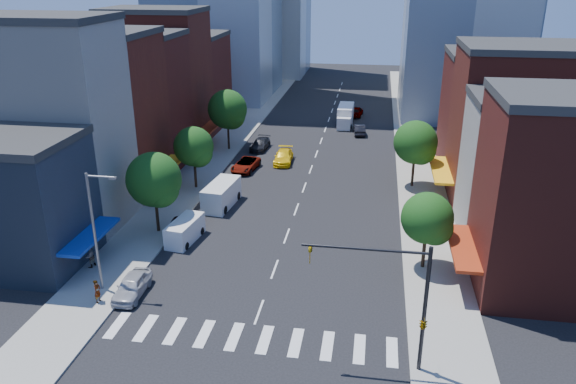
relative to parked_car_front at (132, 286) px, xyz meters
The scene contains 33 objects.
ground 9.56m from the parked_car_front, ahead, with size 220.00×220.00×0.00m, color black.
sidewalk_left 39.40m from the parked_car_front, 94.37° to the left, with size 5.00×120.00×0.15m, color gray.
sidewalk_right 45.02m from the parked_car_front, 60.74° to the left, with size 5.00×120.00×0.15m, color gray.
crosswalk 10.23m from the parked_car_front, 21.41° to the right, with size 19.00×3.00×0.01m, color silver.
bldg_left_0 12.69m from the parked_car_front, 164.10° to the left, with size 12.00×8.00×10.00m, color #2D394B.
bldg_left_1 18.09m from the parked_car_front, 135.57° to the left, with size 12.00×8.00×18.00m, color beige.
bldg_left_2 24.00m from the parked_car_front, 120.18° to the left, with size 12.00×9.00×16.00m, color #581B15.
bldg_left_3 31.26m from the parked_car_front, 112.13° to the left, with size 12.00×8.00×15.00m, color #561C15.
bldg_left_4 39.30m from the parked_car_front, 107.37° to the left, with size 12.00×9.00×17.00m, color #581B15.
bldg_left_5 48.03m from the parked_car_front, 103.96° to the left, with size 12.00×10.00×13.00m, color #561C15.
bldg_right_0 31.66m from the parked_car_front, 10.72° to the left, with size 12.00×9.00×14.00m, color #561C15.
bldg_right_1 34.08m from the parked_car_front, 25.08° to the left, with size 12.00×8.00×12.00m, color beige.
bldg_right_2 38.95m from the parked_car_front, 37.35° to the left, with size 12.00×10.00×15.00m, color #581B15.
bldg_right_3 45.50m from the parked_car_front, 47.49° to the left, with size 12.00×10.00×13.00m, color #561C15.
traffic_signal 20.42m from the parked_car_front, 15.04° to the right, with size 7.24×2.24×8.00m.
streetlight 5.08m from the parked_car_front, behind, with size 2.25×0.25×9.00m.
tree_left_near 11.15m from the parked_car_front, 100.27° to the left, with size 4.80×4.80×7.30m.
tree_left_mid 21.61m from the parked_car_front, 94.98° to the left, with size 4.20×4.20×6.65m.
tree_left_far 35.53m from the parked_car_front, 93.00° to the left, with size 5.00×5.00×7.75m.
tree_right_near 22.61m from the parked_car_front, 18.79° to the left, with size 4.00×4.00×6.20m.
tree_right_far 33.16m from the parked_car_front, 49.99° to the left, with size 4.60×4.60×7.20m.
parked_car_front is the anchor object (origin of this frame).
parked_car_second 10.18m from the parked_car_front, 90.00° to the left, with size 1.37×3.92×1.29m, color black.
parked_car_third 27.82m from the parked_car_front, 85.88° to the left, with size 2.34×5.07×1.41m, color #999999.
parked_car_rear 36.17m from the parked_car_front, 86.83° to the left, with size 1.94×4.77×1.38m, color black.
cargo_van_near 8.96m from the parked_car_front, 84.11° to the left, with size 2.38×4.70×1.92m.
cargo_van_far 17.09m from the parked_car_front, 83.33° to the left, with size 2.80×5.77×2.37m.
taxi 31.78m from the parked_car_front, 79.29° to the left, with size 2.09×5.14×1.49m, color yellow.
traffic_car_oncoming 47.72m from the parked_car_front, 72.27° to the left, with size 1.51×4.32×1.42m, color black.
traffic_car_far 57.68m from the parked_car_front, 76.36° to the left, with size 1.89×4.71×1.60m, color #999999.
box_truck 51.74m from the parked_car_front, 76.34° to the left, with size 2.31×7.19×2.88m.
pedestrian_near 2.41m from the parked_car_front, 142.73° to the right, with size 0.62×0.41×1.71m, color #999999.
pedestrian_far 5.77m from the parked_car_front, 147.00° to the left, with size 0.90×0.70×1.85m, color #999999.
Camera 1 is at (7.11, -32.14, 21.98)m, focal length 35.00 mm.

